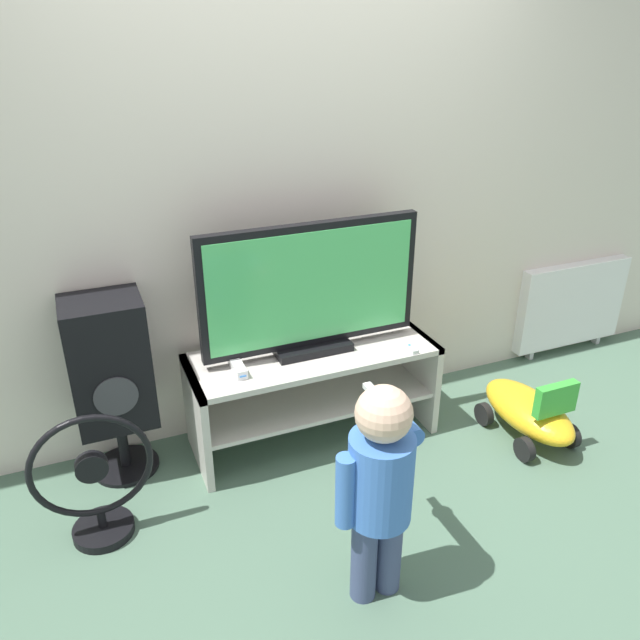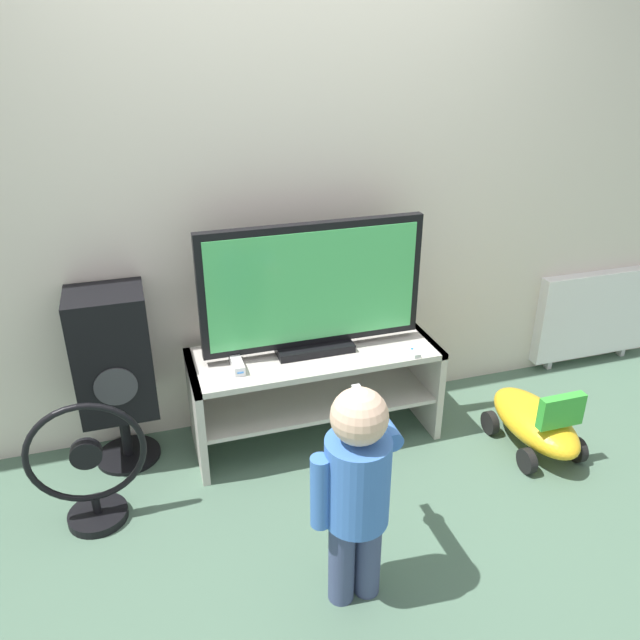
{
  "view_description": "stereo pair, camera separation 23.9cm",
  "coord_description": "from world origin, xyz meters",
  "px_view_note": "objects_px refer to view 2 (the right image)",
  "views": [
    {
      "loc": [
        -1.03,
        -2.33,
        2.02
      ],
      "look_at": [
        0.0,
        0.14,
        0.73
      ],
      "focal_mm": 35.0,
      "sensor_mm": 36.0,
      "label": 1
    },
    {
      "loc": [
        -0.81,
        -2.42,
        2.02
      ],
      "look_at": [
        0.0,
        0.14,
        0.73
      ],
      "focal_mm": 35.0,
      "sensor_mm": 36.0,
      "label": 2
    }
  ],
  "objects_px": {
    "speaker_tower": "(113,357)",
    "ride_on_toy": "(536,422)",
    "television": "(313,290)",
    "child": "(357,480)",
    "floor_fan": "(89,470)",
    "radiator": "(594,314)",
    "remote_primary": "(412,351)",
    "game_console": "(237,363)"
  },
  "relations": [
    {
      "from": "radiator",
      "to": "child",
      "type": "bearing_deg",
      "value": -148.8
    },
    {
      "from": "remote_primary",
      "to": "child",
      "type": "relative_size",
      "value": 0.14
    },
    {
      "from": "television",
      "to": "remote_primary",
      "type": "bearing_deg",
      "value": -21.79
    },
    {
      "from": "television",
      "to": "child",
      "type": "height_order",
      "value": "television"
    },
    {
      "from": "television",
      "to": "floor_fan",
      "type": "relative_size",
      "value": 1.82
    },
    {
      "from": "ride_on_toy",
      "to": "floor_fan",
      "type": "bearing_deg",
      "value": 176.44
    },
    {
      "from": "game_console",
      "to": "ride_on_toy",
      "type": "height_order",
      "value": "game_console"
    },
    {
      "from": "child",
      "to": "floor_fan",
      "type": "xyz_separation_m",
      "value": [
        -0.96,
        0.71,
        -0.28
      ]
    },
    {
      "from": "floor_fan",
      "to": "television",
      "type": "bearing_deg",
      "value": 16.4
    },
    {
      "from": "ride_on_toy",
      "to": "child",
      "type": "bearing_deg",
      "value": -154.47
    },
    {
      "from": "television",
      "to": "floor_fan",
      "type": "height_order",
      "value": "television"
    },
    {
      "from": "speaker_tower",
      "to": "child",
      "type": "bearing_deg",
      "value": -54.45
    },
    {
      "from": "remote_primary",
      "to": "ride_on_toy",
      "type": "height_order",
      "value": "remote_primary"
    },
    {
      "from": "child",
      "to": "floor_fan",
      "type": "relative_size",
      "value": 1.52
    },
    {
      "from": "remote_primary",
      "to": "child",
      "type": "height_order",
      "value": "child"
    },
    {
      "from": "game_console",
      "to": "remote_primary",
      "type": "distance_m",
      "value": 0.88
    },
    {
      "from": "game_console",
      "to": "child",
      "type": "bearing_deg",
      "value": -75.81
    },
    {
      "from": "speaker_tower",
      "to": "radiator",
      "type": "height_order",
      "value": "speaker_tower"
    },
    {
      "from": "speaker_tower",
      "to": "ride_on_toy",
      "type": "relative_size",
      "value": 1.48
    },
    {
      "from": "game_console",
      "to": "floor_fan",
      "type": "distance_m",
      "value": 0.8
    },
    {
      "from": "remote_primary",
      "to": "speaker_tower",
      "type": "relative_size",
      "value": 0.14
    },
    {
      "from": "game_console",
      "to": "ride_on_toy",
      "type": "relative_size",
      "value": 0.32
    },
    {
      "from": "radiator",
      "to": "television",
      "type": "bearing_deg",
      "value": -173.43
    },
    {
      "from": "television",
      "to": "speaker_tower",
      "type": "bearing_deg",
      "value": 174.65
    },
    {
      "from": "child",
      "to": "ride_on_toy",
      "type": "xyz_separation_m",
      "value": [
        1.21,
        0.58,
        -0.39
      ]
    },
    {
      "from": "child",
      "to": "floor_fan",
      "type": "distance_m",
      "value": 1.23
    },
    {
      "from": "television",
      "to": "ride_on_toy",
      "type": "distance_m",
      "value": 1.34
    },
    {
      "from": "speaker_tower",
      "to": "remote_primary",
      "type": "bearing_deg",
      "value": -10.92
    },
    {
      "from": "ride_on_toy",
      "to": "radiator",
      "type": "distance_m",
      "value": 1.13
    },
    {
      "from": "television",
      "to": "radiator",
      "type": "relative_size",
      "value": 1.36
    },
    {
      "from": "television",
      "to": "remote_primary",
      "type": "xyz_separation_m",
      "value": [
        0.46,
        -0.18,
        -0.32
      ]
    },
    {
      "from": "child",
      "to": "floor_fan",
      "type": "height_order",
      "value": "child"
    },
    {
      "from": "remote_primary",
      "to": "speaker_tower",
      "type": "bearing_deg",
      "value": 169.08
    },
    {
      "from": "floor_fan",
      "to": "child",
      "type": "bearing_deg",
      "value": -36.77
    },
    {
      "from": "child",
      "to": "radiator",
      "type": "relative_size",
      "value": 1.14
    },
    {
      "from": "speaker_tower",
      "to": "floor_fan",
      "type": "height_order",
      "value": "speaker_tower"
    },
    {
      "from": "television",
      "to": "floor_fan",
      "type": "xyz_separation_m",
      "value": [
        -1.11,
        -0.33,
        -0.57
      ]
    },
    {
      "from": "ride_on_toy",
      "to": "remote_primary",
      "type": "bearing_deg",
      "value": 154.98
    },
    {
      "from": "television",
      "to": "game_console",
      "type": "relative_size",
      "value": 5.62
    },
    {
      "from": "game_console",
      "to": "remote_primary",
      "type": "height_order",
      "value": "game_console"
    },
    {
      "from": "television",
      "to": "radiator",
      "type": "distance_m",
      "value": 2.01
    },
    {
      "from": "game_console",
      "to": "radiator",
      "type": "relative_size",
      "value": 0.24
    }
  ]
}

